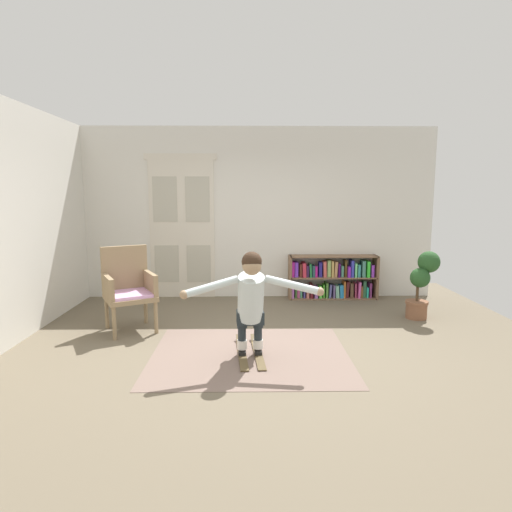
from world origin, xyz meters
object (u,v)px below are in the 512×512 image
at_px(potted_plant, 422,282).
at_px(person_skier, 251,296).
at_px(skis_pair, 250,352).
at_px(bookshelf, 332,278).
at_px(wicker_chair, 128,286).

relative_size(potted_plant, person_skier, 0.67).
relative_size(potted_plant, skis_pair, 1.00).
relative_size(bookshelf, skis_pair, 1.52).
distance_m(bookshelf, wicker_chair, 3.44).
distance_m(wicker_chair, person_skier, 1.94).
height_order(wicker_chair, person_skier, person_skier).
xyz_separation_m(bookshelf, skis_pair, (-1.42, -2.56, -0.33)).
distance_m(bookshelf, skis_pair, 2.94).
height_order(potted_plant, person_skier, person_skier).
xyz_separation_m(wicker_chair, person_skier, (1.61, -1.08, 0.13)).
relative_size(wicker_chair, potted_plant, 1.11).
bearing_deg(skis_pair, potted_plant, 28.30).
height_order(wicker_chair, potted_plant, wicker_chair).
xyz_separation_m(wicker_chair, potted_plant, (4.05, 0.42, -0.04)).
bearing_deg(person_skier, skis_pair, 94.47).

